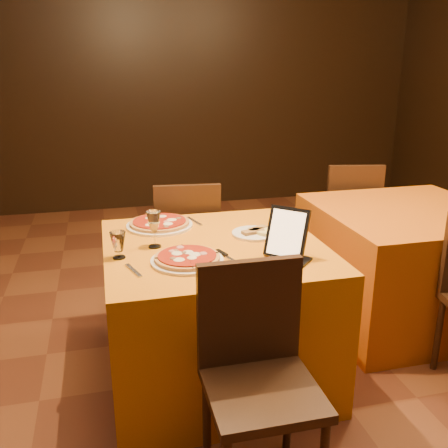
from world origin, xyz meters
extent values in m
cube|color=#5E2D19|center=(0.00, 0.00, -0.01)|extent=(6.00, 7.00, 0.01)
cube|color=black|center=(0.00, 3.50, 1.40)|extent=(6.00, 0.01, 2.80)
cube|color=orange|center=(-0.20, 0.04, 0.38)|extent=(1.10, 1.10, 0.75)
cube|color=#BA570B|center=(1.15, 0.36, 0.38)|extent=(1.10, 1.10, 0.75)
cylinder|color=white|center=(-0.38, -0.16, 0.76)|extent=(0.34, 0.34, 0.01)
cylinder|color=#AD4C23|center=(-0.38, -0.16, 0.77)|extent=(0.31, 0.31, 0.02)
cylinder|color=white|center=(-0.44, 0.40, 0.76)|extent=(0.37, 0.37, 0.01)
cylinder|color=#AD4C23|center=(-0.44, 0.40, 0.77)|extent=(0.34, 0.34, 0.02)
cylinder|color=white|center=(0.04, 0.13, 0.76)|extent=(0.24, 0.24, 0.01)
cylinder|color=olive|center=(0.04, 0.13, 0.77)|extent=(0.15, 0.15, 0.02)
cube|color=black|center=(0.09, -0.21, 0.87)|extent=(0.21, 0.21, 0.24)
cube|color=silver|center=(-0.17, -0.19, 0.75)|extent=(0.08, 0.20, 0.01)
cube|color=silver|center=(-0.63, -0.21, 0.75)|extent=(0.07, 0.16, 0.01)
cube|color=silver|center=(-0.23, 0.44, 0.75)|extent=(0.07, 0.18, 0.01)
camera|label=1|loc=(-0.73, -2.29, 1.63)|focal=40.00mm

